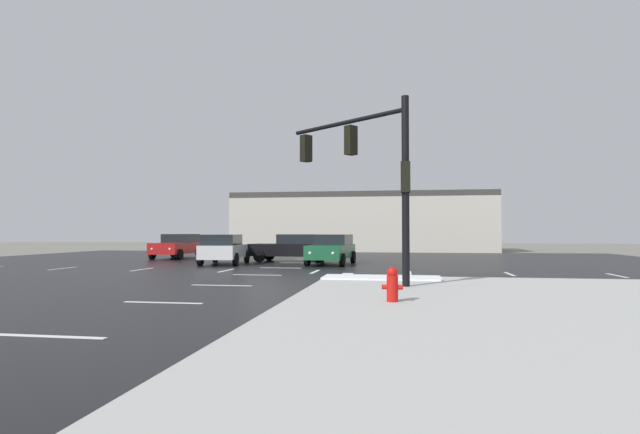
# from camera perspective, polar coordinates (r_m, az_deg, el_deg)

# --- Properties ---
(ground_plane) EXTENTS (120.00, 120.00, 0.00)m
(ground_plane) POSITION_cam_1_polar(r_m,az_deg,el_deg) (22.29, -5.65, -6.14)
(ground_plane) COLOR slate
(road_asphalt) EXTENTS (44.00, 44.00, 0.02)m
(road_asphalt) POSITION_cam_1_polar(r_m,az_deg,el_deg) (22.29, -5.65, -6.12)
(road_asphalt) COLOR black
(road_asphalt) RESTS_ON ground_plane
(snow_strip_curbside) EXTENTS (4.00, 1.60, 0.06)m
(snow_strip_curbside) POSITION_cam_1_polar(r_m,az_deg,el_deg) (17.57, 6.96, -6.78)
(snow_strip_curbside) COLOR white
(snow_strip_curbside) RESTS_ON sidewalk_corner
(lane_markings) EXTENTS (36.15, 36.15, 0.01)m
(lane_markings) POSITION_cam_1_polar(r_m,az_deg,el_deg) (20.67, -3.39, -6.43)
(lane_markings) COLOR silver
(lane_markings) RESTS_ON road_asphalt
(traffic_signal_mast) EXTENTS (4.06, 3.23, 5.60)m
(traffic_signal_mast) POSITION_cam_1_polar(r_m,az_deg,el_deg) (16.05, 5.63, 6.10)
(traffic_signal_mast) COLOR black
(traffic_signal_mast) RESTS_ON sidewalk_corner
(fire_hydrant) EXTENTS (0.48, 0.26, 0.79)m
(fire_hydrant) POSITION_cam_1_polar(r_m,az_deg,el_deg) (11.74, 8.15, -7.50)
(fire_hydrant) COLOR red
(fire_hydrant) RESTS_ON sidewalk_corner
(strip_building_background) EXTENTS (23.12, 8.00, 5.24)m
(strip_building_background) POSITION_cam_1_polar(r_m,az_deg,el_deg) (47.06, 4.86, -0.62)
(strip_building_background) COLOR beige
(strip_building_background) RESTS_ON ground_plane
(sedan_green) EXTENTS (2.30, 4.64, 1.58)m
(sedan_green) POSITION_cam_1_polar(r_m,az_deg,el_deg) (26.94, 1.36, -3.57)
(sedan_green) COLOR #195933
(sedan_green) RESTS_ON road_asphalt
(sedan_black) EXTENTS (4.61, 2.21, 1.58)m
(sedan_black) POSITION_cam_1_polar(r_m,az_deg,el_deg) (29.36, -3.11, -3.41)
(sedan_black) COLOR black
(sedan_black) RESTS_ON road_asphalt
(sedan_red) EXTENTS (2.07, 4.56, 1.58)m
(sedan_red) POSITION_cam_1_polar(r_m,az_deg,el_deg) (34.39, -15.73, -3.10)
(sedan_red) COLOR #B21919
(sedan_red) RESTS_ON road_asphalt
(sedan_white) EXTENTS (2.45, 4.68, 1.58)m
(sedan_white) POSITION_cam_1_polar(r_m,az_deg,el_deg) (27.46, -10.75, -3.50)
(sedan_white) COLOR white
(sedan_white) RESTS_ON road_asphalt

